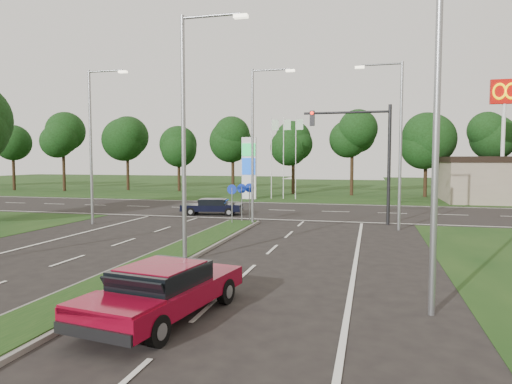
# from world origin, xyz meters

# --- Properties ---
(ground) EXTENTS (160.00, 160.00, 0.00)m
(ground) POSITION_xyz_m (0.00, 0.00, 0.00)
(ground) COLOR black
(ground) RESTS_ON ground
(verge_far) EXTENTS (160.00, 50.00, 0.02)m
(verge_far) POSITION_xyz_m (0.00, 55.00, 0.00)
(verge_far) COLOR #153311
(verge_far) RESTS_ON ground
(cross_road) EXTENTS (160.00, 12.00, 0.02)m
(cross_road) POSITION_xyz_m (0.00, 24.00, 0.00)
(cross_road) COLOR black
(cross_road) RESTS_ON ground
(median_kerb) EXTENTS (2.00, 26.00, 0.12)m
(median_kerb) POSITION_xyz_m (0.00, 4.00, 0.06)
(median_kerb) COLOR slate
(median_kerb) RESTS_ON ground
(streetlight_median_near) EXTENTS (2.53, 0.22, 9.00)m
(streetlight_median_near) POSITION_xyz_m (1.00, 6.00, 5.08)
(streetlight_median_near) COLOR gray
(streetlight_median_near) RESTS_ON ground
(streetlight_median_far) EXTENTS (2.53, 0.22, 9.00)m
(streetlight_median_far) POSITION_xyz_m (1.00, 16.00, 5.08)
(streetlight_median_far) COLOR gray
(streetlight_median_far) RESTS_ON ground
(streetlight_left_far) EXTENTS (2.53, 0.22, 9.00)m
(streetlight_left_far) POSITION_xyz_m (-8.30, 14.00, 5.08)
(streetlight_left_far) COLOR gray
(streetlight_left_far) RESTS_ON ground
(streetlight_right_far) EXTENTS (2.53, 0.22, 9.00)m
(streetlight_right_far) POSITION_xyz_m (8.80, 16.00, 5.08)
(streetlight_right_far) COLOR gray
(streetlight_right_far) RESTS_ON ground
(streetlight_right_near) EXTENTS (2.53, 0.22, 9.00)m
(streetlight_right_near) POSITION_xyz_m (8.80, 2.00, 5.08)
(streetlight_right_near) COLOR gray
(streetlight_right_near) RESTS_ON ground
(traffic_signal) EXTENTS (5.10, 0.42, 7.00)m
(traffic_signal) POSITION_xyz_m (7.19, 18.00, 4.65)
(traffic_signal) COLOR black
(traffic_signal) RESTS_ON ground
(median_signs) EXTENTS (1.16, 1.76, 2.38)m
(median_signs) POSITION_xyz_m (0.00, 16.40, 1.71)
(median_signs) COLOR gray
(median_signs) RESTS_ON ground
(gas_pylon) EXTENTS (5.80, 1.26, 8.00)m
(gas_pylon) POSITION_xyz_m (-3.79, 33.05, 3.20)
(gas_pylon) COLOR silver
(gas_pylon) RESTS_ON ground
(mcdonalds_sign) EXTENTS (2.20, 0.47, 10.40)m
(mcdonalds_sign) POSITION_xyz_m (18.00, 31.97, 7.99)
(mcdonalds_sign) COLOR silver
(mcdonalds_sign) RESTS_ON ground
(treeline_far) EXTENTS (6.00, 6.00, 9.90)m
(treeline_far) POSITION_xyz_m (0.10, 39.93, 6.83)
(treeline_far) COLOR black
(treeline_far) RESTS_ON ground
(red_sedan) EXTENTS (2.66, 4.99, 1.30)m
(red_sedan) POSITION_xyz_m (2.73, 0.19, 0.70)
(red_sedan) COLOR maroon
(red_sedan) RESTS_ON ground
(navy_sedan) EXTENTS (4.30, 2.29, 1.13)m
(navy_sedan) POSITION_xyz_m (-3.14, 20.00, 0.60)
(navy_sedan) COLOR black
(navy_sedan) RESTS_ON ground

